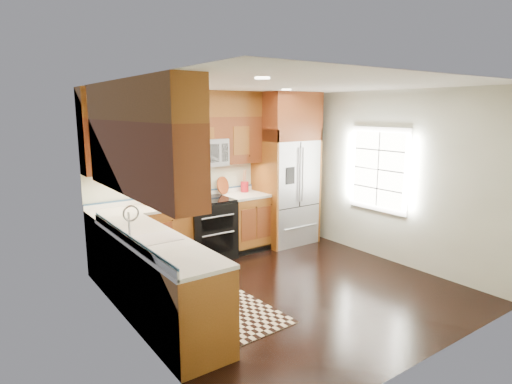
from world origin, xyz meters
TOP-DOWN VIEW (x-y plane):
  - ground at (0.00, 0.00)m, footprint 4.00×4.00m
  - wall_back at (0.00, 2.00)m, footprint 4.00×0.02m
  - wall_left at (-2.00, 0.00)m, footprint 0.02×4.00m
  - wall_right at (2.00, 0.00)m, footprint 0.02×4.00m
  - window at (1.98, 0.20)m, footprint 0.04×1.10m
  - base_cabinets at (-1.23, 0.90)m, footprint 2.85×3.00m
  - countertop at (-1.09, 1.01)m, footprint 2.86×3.01m
  - upper_cabinets at (-1.15, 1.09)m, footprint 2.85×3.00m
  - range at (-0.25, 1.67)m, footprint 0.76×0.67m
  - microwave at (-0.25, 1.80)m, footprint 0.76×0.40m
  - refrigerator at (1.30, 1.63)m, footprint 0.98×0.75m
  - sink_faucet at (-1.73, 0.23)m, footprint 0.54×0.44m
  - rug at (-0.94, -0.08)m, footprint 0.93×1.48m
  - knife_block at (-1.13, 1.84)m, footprint 0.12×0.15m
  - utensil_crock at (0.59, 1.86)m, footprint 0.16×0.16m
  - cutting_board at (0.19, 1.91)m, footprint 0.39×0.39m

SIDE VIEW (x-z plane):
  - ground at x=0.00m, z-range 0.00..0.00m
  - rug at x=-0.94m, z-range 0.00..0.01m
  - base_cabinets at x=-1.23m, z-range 0.00..0.90m
  - range at x=-0.25m, z-range 0.00..0.94m
  - countertop at x=-1.09m, z-range 0.90..0.94m
  - cutting_board at x=0.19m, z-range 0.94..0.96m
  - sink_faucet at x=-1.73m, z-range 0.81..1.18m
  - knife_block at x=-1.13m, z-range 0.92..1.19m
  - utensil_crock at x=0.59m, z-range 0.88..1.25m
  - wall_back at x=0.00m, z-range 0.00..2.60m
  - wall_left at x=-2.00m, z-range 0.00..2.60m
  - wall_right at x=2.00m, z-range 0.00..2.60m
  - refrigerator at x=1.30m, z-range 0.00..2.60m
  - window at x=1.98m, z-range 0.75..2.05m
  - microwave at x=-0.25m, z-range 1.45..1.87m
  - upper_cabinets at x=-1.15m, z-range 1.45..2.60m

